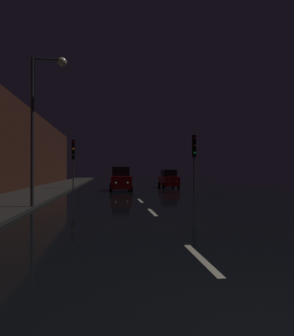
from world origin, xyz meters
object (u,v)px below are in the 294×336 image
object	(u,v)px
traffic_light_far_left	(73,153)
car_approaching_headlights	(120,180)
streetlamp_overhead	(42,108)
traffic_light_far_right	(194,151)
car_parked_right_far	(169,179)

from	to	relation	value
traffic_light_far_left	car_approaching_headlights	bearing A→B (deg)	64.40
traffic_light_far_left	streetlamp_overhead	world-z (taller)	streetlamp_overhead
traffic_light_far_left	car_approaching_headlights	size ratio (longest dim) A/B	1.11
traffic_light_far_right	streetlamp_overhead	world-z (taller)	streetlamp_overhead
traffic_light_far_left	traffic_light_far_right	bearing A→B (deg)	60.59
traffic_light_far_right	streetlamp_overhead	xyz separation A→B (m)	(-10.62, -9.38, 1.30)
traffic_light_far_right	traffic_light_far_left	distance (m)	11.90
traffic_light_far_right	streetlamp_overhead	bearing A→B (deg)	-41.71
traffic_light_far_left	car_parked_right_far	world-z (taller)	traffic_light_far_left
car_parked_right_far	streetlamp_overhead	bearing A→B (deg)	148.78
streetlamp_overhead	car_approaching_headlights	size ratio (longest dim) A/B	1.68
traffic_light_far_right	car_approaching_headlights	xyz separation A→B (m)	(-6.27, 3.16, -2.61)
traffic_light_far_left	car_approaching_headlights	xyz separation A→B (m)	(4.59, -1.69, -2.58)
traffic_light_far_left	car_parked_right_far	xyz separation A→B (m)	(10.07, 1.98, -2.70)
traffic_light_far_left	car_parked_right_far	bearing A→B (deg)	95.77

